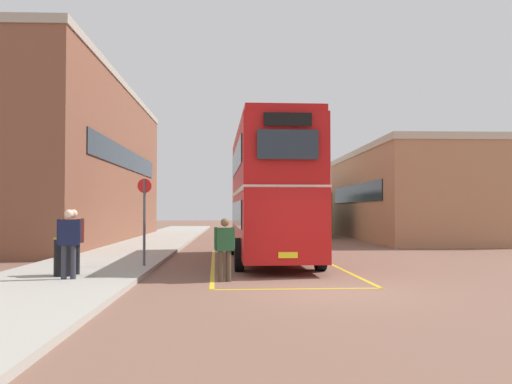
# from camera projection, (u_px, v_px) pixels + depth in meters

# --- Properties ---
(ground_plane) EXTENTS (135.60, 135.60, 0.00)m
(ground_plane) POSITION_uv_depth(u_px,v_px,m) (278.00, 248.00, 27.07)
(ground_plane) COLOR brown
(sidewalk_left) EXTENTS (4.00, 57.60, 0.14)m
(sidewalk_left) POSITION_uv_depth(u_px,v_px,m) (148.00, 244.00, 29.21)
(sidewalk_left) COLOR #A39E93
(sidewalk_left) RESTS_ON ground
(brick_building_left) EXTENTS (6.42, 24.29, 8.88)m
(brick_building_left) POSITION_uv_depth(u_px,v_px,m) (72.00, 164.00, 32.20)
(brick_building_left) COLOR brown
(brick_building_left) RESTS_ON ground
(depot_building_right) EXTENTS (8.03, 17.69, 5.55)m
(depot_building_right) POSITION_uv_depth(u_px,v_px,m) (417.00, 195.00, 35.76)
(depot_building_right) COLOR #AD7A56
(depot_building_right) RESTS_ON ground
(double_decker_bus) EXTENTS (2.96, 10.11, 4.75)m
(double_decker_bus) POSITION_uv_depth(u_px,v_px,m) (270.00, 191.00, 20.25)
(double_decker_bus) COLOR black
(double_decker_bus) RESTS_ON ground
(single_deck_bus) EXTENTS (2.93, 10.09, 3.02)m
(single_deck_bus) POSITION_uv_depth(u_px,v_px,m) (301.00, 212.00, 40.17)
(single_deck_bus) COLOR black
(single_deck_bus) RESTS_ON ground
(pedestrian_boarding) EXTENTS (0.53, 0.34, 1.63)m
(pedestrian_boarding) POSITION_uv_depth(u_px,v_px,m) (225.00, 245.00, 14.58)
(pedestrian_boarding) COLOR #473828
(pedestrian_boarding) RESTS_ON ground
(pedestrian_waiting_near) EXTENTS (0.53, 0.45, 1.71)m
(pedestrian_waiting_near) POSITION_uv_depth(u_px,v_px,m) (73.00, 237.00, 14.95)
(pedestrian_waiting_near) COLOR black
(pedestrian_waiting_near) RESTS_ON sidewalk_left
(pedestrian_waiting_far) EXTENTS (0.57, 0.30, 1.71)m
(pedestrian_waiting_far) POSITION_uv_depth(u_px,v_px,m) (69.00, 239.00, 13.99)
(pedestrian_waiting_far) COLOR #2D2D38
(pedestrian_waiting_far) RESTS_ON sidewalk_left
(litter_bin) EXTENTS (0.51, 0.51, 0.98)m
(litter_bin) POSITION_uv_depth(u_px,v_px,m) (63.00, 257.00, 14.64)
(litter_bin) COLOR black
(litter_bin) RESTS_ON sidewalk_left
(bus_stop_sign) EXTENTS (0.44, 0.11, 2.65)m
(bus_stop_sign) POSITION_uv_depth(u_px,v_px,m) (144.00, 213.00, 17.37)
(bus_stop_sign) COLOR #4C4C51
(bus_stop_sign) RESTS_ON sidewalk_left
(bay_marking_yellow) EXTENTS (4.47, 12.16, 0.01)m
(bay_marking_yellow) POSITION_uv_depth(u_px,v_px,m) (275.00, 267.00, 18.30)
(bay_marking_yellow) COLOR gold
(bay_marking_yellow) RESTS_ON ground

